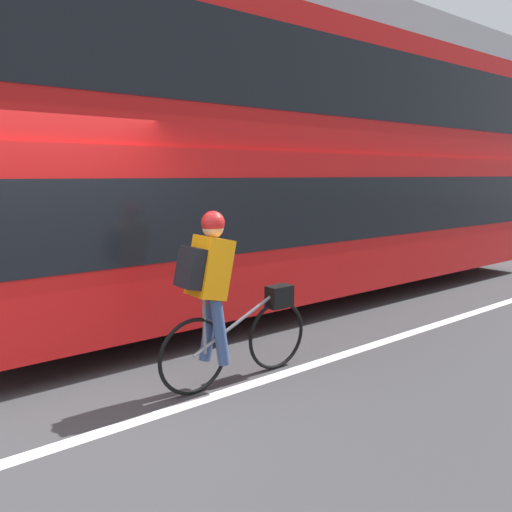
# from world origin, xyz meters

# --- Properties ---
(ground_plane) EXTENTS (80.00, 80.00, 0.00)m
(ground_plane) POSITION_xyz_m (0.00, 0.00, 0.00)
(ground_plane) COLOR #38383A
(road_center_line) EXTENTS (50.00, 0.14, 0.01)m
(road_center_line) POSITION_xyz_m (0.00, -0.06, 0.00)
(road_center_line) COLOR silver
(road_center_line) RESTS_ON ground_plane
(bus) EXTENTS (10.09, 2.55, 4.01)m
(bus) POSITION_xyz_m (4.33, 2.23, 2.21)
(bus) COLOR black
(bus) RESTS_ON ground_plane
(cyclist_on_bike) EXTENTS (1.69, 0.32, 1.65)m
(cyclist_on_bike) POSITION_xyz_m (1.39, 0.10, 0.89)
(cyclist_on_bike) COLOR black
(cyclist_on_bike) RESTS_ON ground_plane
(trash_bin) EXTENTS (0.52, 0.52, 0.93)m
(trash_bin) POSITION_xyz_m (3.35, 5.85, 0.62)
(trash_bin) COLOR #262628
(trash_bin) RESTS_ON sidewalk_curb
(street_sign_post) EXTENTS (0.36, 0.09, 2.62)m
(street_sign_post) POSITION_xyz_m (3.58, 5.85, 1.61)
(street_sign_post) COLOR #59595B
(street_sign_post) RESTS_ON sidewalk_curb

